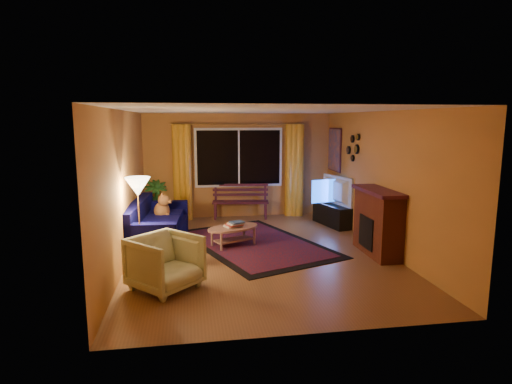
{
  "coord_description": "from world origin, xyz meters",
  "views": [
    {
      "loc": [
        -1.19,
        -7.26,
        2.34
      ],
      "look_at": [
        0.0,
        0.3,
        1.05
      ],
      "focal_mm": 30.0,
      "sensor_mm": 36.0,
      "label": 1
    }
  ],
  "objects": [
    {
      "name": "wall_back",
      "position": [
        0.0,
        3.01,
        1.25
      ],
      "size": [
        4.5,
        0.02,
        2.5
      ],
      "primitive_type": "cube",
      "color": "#C5803C",
      "rests_on": "ground"
    },
    {
      "name": "painting",
      "position": [
        2.22,
        2.45,
        1.65
      ],
      "size": [
        0.04,
        0.76,
        0.96
      ],
      "primitive_type": "cube",
      "color": "#C8612E",
      "rests_on": "wall_right"
    },
    {
      "name": "television",
      "position": [
        1.98,
        1.75,
        0.79
      ],
      "size": [
        0.42,
        1.11,
        0.64
      ],
      "primitive_type": "imported",
      "rotation": [
        0.0,
        0.0,
        1.82
      ],
      "color": "black",
      "rests_on": "tv_console"
    },
    {
      "name": "fireplace",
      "position": [
        2.05,
        -0.4,
        0.55
      ],
      "size": [
        0.4,
        1.2,
        1.1
      ],
      "primitive_type": "cube",
      "color": "maroon",
      "rests_on": "ground"
    },
    {
      "name": "bench",
      "position": [
        0.01,
        2.75,
        0.2
      ],
      "size": [
        1.38,
        0.56,
        0.4
      ],
      "primitive_type": "cube",
      "rotation": [
        0.0,
        0.0,
        -0.13
      ],
      "color": "#3E1422",
      "rests_on": "ground"
    },
    {
      "name": "ceiling",
      "position": [
        0.0,
        0.0,
        2.51
      ],
      "size": [
        4.5,
        6.0,
        0.02
      ],
      "primitive_type": "cube",
      "color": "white",
      "rests_on": "ground"
    },
    {
      "name": "floor_lamp",
      "position": [
        -2.0,
        -0.39,
        0.72
      ],
      "size": [
        0.27,
        0.27,
        1.45
      ],
      "primitive_type": "cylinder",
      "rotation": [
        0.0,
        0.0,
        0.11
      ],
      "color": "#BF8C3F",
      "rests_on": "ground"
    },
    {
      "name": "window",
      "position": [
        0.0,
        2.94,
        1.45
      ],
      "size": [
        2.0,
        0.02,
        1.3
      ],
      "primitive_type": "cube",
      "color": "black",
      "rests_on": "wall_back"
    },
    {
      "name": "curtain_rod",
      "position": [
        0.0,
        2.9,
        2.25
      ],
      "size": [
        3.2,
        0.03,
        0.03
      ],
      "primitive_type": "cylinder",
      "rotation": [
        0.0,
        1.57,
        0.0
      ],
      "color": "#BF8C3F",
      "rests_on": "wall_back"
    },
    {
      "name": "sofa",
      "position": [
        -1.79,
        0.6,
        0.43
      ],
      "size": [
        1.09,
        2.21,
        0.87
      ],
      "primitive_type": "cube",
      "rotation": [
        0.0,
        0.0,
        -0.08
      ],
      "color": "black",
      "rests_on": "ground"
    },
    {
      "name": "rug",
      "position": [
        0.02,
        0.55,
        0.01
      ],
      "size": [
        3.07,
        3.75,
        0.02
      ],
      "primitive_type": "cube",
      "rotation": [
        0.0,
        0.0,
        0.37
      ],
      "color": "maroon",
      "rests_on": "ground"
    },
    {
      "name": "armchair",
      "position": [
        -1.55,
        -1.44,
        0.42
      ],
      "size": [
        1.12,
        1.12,
        0.84
      ],
      "primitive_type": "imported",
      "rotation": [
        0.0,
        0.0,
        0.77
      ],
      "color": "beige",
      "rests_on": "ground"
    },
    {
      "name": "wall_left",
      "position": [
        -2.26,
        0.0,
        1.25
      ],
      "size": [
        0.02,
        6.0,
        2.5
      ],
      "primitive_type": "cube",
      "color": "#C5803C",
      "rests_on": "ground"
    },
    {
      "name": "curtain_right",
      "position": [
        1.35,
        2.88,
        1.12
      ],
      "size": [
        0.36,
        0.36,
        2.24
      ],
      "primitive_type": "cylinder",
      "color": "gold",
      "rests_on": "ground"
    },
    {
      "name": "coffee_table",
      "position": [
        -0.41,
        0.48,
        0.19
      ],
      "size": [
        1.35,
        1.35,
        0.37
      ],
      "primitive_type": "cylinder",
      "rotation": [
        0.0,
        0.0,
        0.42
      ],
      "color": "#A56E5C",
      "rests_on": "ground"
    },
    {
      "name": "wall_right",
      "position": [
        2.26,
        0.0,
        1.25
      ],
      "size": [
        0.02,
        6.0,
        2.5
      ],
      "primitive_type": "cube",
      "color": "#C5803C",
      "rests_on": "ground"
    },
    {
      "name": "dog",
      "position": [
        -1.74,
        1.08,
        0.68
      ],
      "size": [
        0.46,
        0.54,
        0.5
      ],
      "primitive_type": null,
      "rotation": [
        0.0,
        0.0,
        0.29
      ],
      "color": "brown",
      "rests_on": "sofa"
    },
    {
      "name": "mirror_cluster",
      "position": [
        2.21,
        1.3,
        1.8
      ],
      "size": [
        0.06,
        0.6,
        0.56
      ],
      "primitive_type": null,
      "color": "black",
      "rests_on": "wall_right"
    },
    {
      "name": "tv_console",
      "position": [
        1.98,
        1.75,
        0.24
      ],
      "size": [
        0.63,
        1.19,
        0.47
      ],
      "primitive_type": "cube",
      "rotation": [
        0.0,
        0.0,
        0.23
      ],
      "color": "black",
      "rests_on": "ground"
    },
    {
      "name": "floor",
      "position": [
        0.0,
        0.0,
        -0.01
      ],
      "size": [
        4.5,
        6.0,
        0.02
      ],
      "primitive_type": "cube",
      "color": "brown",
      "rests_on": "ground"
    },
    {
      "name": "curtain_left",
      "position": [
        -1.35,
        2.88,
        1.12
      ],
      "size": [
        0.36,
        0.36,
        2.24
      ],
      "primitive_type": "cylinder",
      "color": "gold",
      "rests_on": "ground"
    },
    {
      "name": "potted_plant",
      "position": [
        -1.98,
        2.75,
        0.48
      ],
      "size": [
        0.65,
        0.65,
        0.96
      ],
      "primitive_type": "imported",
      "rotation": [
        0.0,
        0.0,
        0.23
      ],
      "color": "#235B1E",
      "rests_on": "ground"
    }
  ]
}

